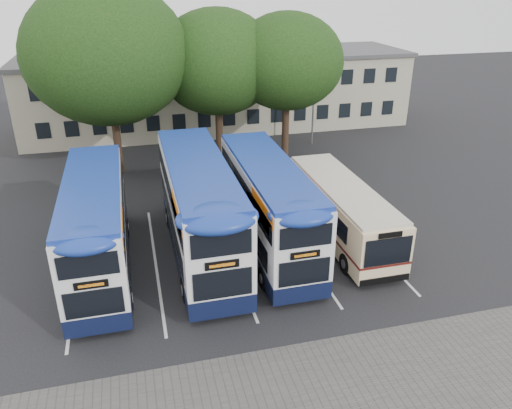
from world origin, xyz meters
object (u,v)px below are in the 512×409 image
object	(u,v)px
tree_mid	(217,62)
bus_dd_left	(96,223)
bus_single	(341,207)
tree_left	(107,54)
tree_right	(287,62)
bus_dd_mid	(199,205)
lamp_post	(315,79)
bus_dd_right	(268,202)

from	to	relation	value
tree_mid	bus_dd_left	world-z (taller)	tree_mid
bus_dd_left	bus_single	world-z (taller)	bus_dd_left
tree_left	bus_dd_left	world-z (taller)	tree_left
tree_left	bus_single	xyz separation A→B (m)	(10.72, -12.16, -6.11)
tree_right	tree_mid	bearing A→B (deg)	165.39
bus_dd_mid	lamp_post	bearing A→B (deg)	52.96
tree_right	bus_dd_left	world-z (taller)	tree_right
lamp_post	tree_left	size ratio (longest dim) A/B	0.75
tree_left	bus_single	world-z (taller)	tree_left
tree_left	bus_dd_right	distance (m)	15.07
bus_dd_left	bus_dd_mid	size ratio (longest dim) A/B	0.92
tree_left	bus_single	bearing A→B (deg)	-48.61
tree_mid	bus_single	bearing A→B (deg)	-74.00
tree_right	bus_dd_mid	bearing A→B (deg)	-123.86
bus_dd_mid	bus_dd_right	bearing A→B (deg)	-3.01
lamp_post	bus_dd_mid	bearing A→B (deg)	-127.04
lamp_post	bus_single	distance (m)	15.57
tree_right	bus_dd_mid	size ratio (longest dim) A/B	0.91
lamp_post	bus_dd_mid	world-z (taller)	lamp_post
bus_dd_mid	bus_dd_right	world-z (taller)	bus_dd_mid
lamp_post	bus_single	world-z (taller)	lamp_post
bus_dd_left	tree_mid	bearing A→B (deg)	58.98
bus_dd_left	bus_dd_mid	world-z (taller)	bus_dd_mid
tree_mid	bus_dd_mid	xyz separation A→B (m)	(-3.36, -12.94, -4.30)
bus_single	bus_dd_mid	bearing A→B (deg)	179.64
tree_mid	bus_dd_right	xyz separation A→B (m)	(-0.11, -13.11, -4.47)
bus_dd_mid	bus_single	xyz separation A→B (m)	(7.08, -0.04, -0.93)
lamp_post	bus_dd_mid	size ratio (longest dim) A/B	0.82
tree_right	bus_dd_right	bearing A→B (deg)	-111.24
tree_left	tree_right	bearing A→B (deg)	-1.78
tree_right	bus_dd_right	size ratio (longest dim) A/B	0.97
tree_right	bus_dd_left	xyz separation A→B (m)	(-12.46, -12.02, -4.55)
bus_dd_mid	bus_single	size ratio (longest dim) A/B	1.16
lamp_post	tree_left	bearing A→B (deg)	-170.33
tree_right	bus_dd_left	size ratio (longest dim) A/B	0.99
tree_left	bus_dd_mid	world-z (taller)	tree_left
bus_dd_left	bus_dd_mid	bearing A→B (deg)	3.23
tree_mid	bus_dd_mid	bearing A→B (deg)	-104.57
lamp_post	tree_right	distance (m)	4.61
tree_left	lamp_post	bearing A→B (deg)	9.67
tree_mid	bus_dd_right	distance (m)	13.85
tree_left	tree_right	xyz separation A→B (m)	(11.52, -0.36, -0.84)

